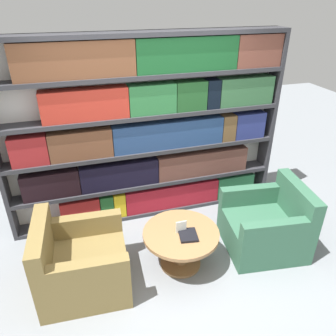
% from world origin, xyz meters
% --- Properties ---
extents(ground_plane, '(14.00, 14.00, 0.00)m').
position_xyz_m(ground_plane, '(0.00, 0.00, 0.00)').
color(ground_plane, gray).
extents(bookshelf, '(3.51, 0.30, 2.35)m').
position_xyz_m(bookshelf, '(0.06, 1.43, 1.19)').
color(bookshelf, silver).
rests_on(bookshelf, ground_plane).
extents(armchair_left, '(0.91, 0.88, 0.81)m').
position_xyz_m(armchair_left, '(-0.99, 0.32, 0.28)').
color(armchair_left, olive).
rests_on(armchair_left, ground_plane).
extents(armchair_right, '(0.96, 0.93, 0.81)m').
position_xyz_m(armchair_right, '(1.17, 0.31, 0.28)').
color(armchair_right, '#336047').
rests_on(armchair_right, ground_plane).
extents(coffee_table, '(0.83, 0.83, 0.46)m').
position_xyz_m(coffee_table, '(0.09, 0.31, 0.33)').
color(coffee_table, olive).
rests_on(coffee_table, ground_plane).
extents(table_sign, '(0.12, 0.06, 0.14)m').
position_xyz_m(table_sign, '(0.09, 0.31, 0.51)').
color(table_sign, black).
rests_on(table_sign, coffee_table).
extents(stray_book, '(0.22, 0.24, 0.03)m').
position_xyz_m(stray_book, '(0.14, 0.22, 0.47)').
color(stray_book, black).
rests_on(stray_book, coffee_table).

